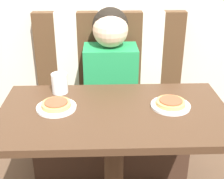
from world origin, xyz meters
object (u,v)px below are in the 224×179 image
at_px(person, 110,61).
at_px(plate_left, 56,107).
at_px(plate_right, 170,106).
at_px(pizza_right, 171,102).
at_px(drinking_cup, 60,83).
at_px(pizza_left, 56,104).

bearing_deg(person, plate_left, -117.33).
height_order(plate_left, plate_right, same).
xyz_separation_m(plate_left, plate_right, (0.55, 0.00, 0.00)).
distance_m(plate_right, pizza_right, 0.02).
relative_size(pizza_right, drinking_cup, 1.35).
bearing_deg(pizza_right, pizza_left, 180.00).
relative_size(person, plate_left, 3.60).
height_order(plate_right, drinking_cup, drinking_cup).
distance_m(person, drinking_cup, 0.45).
distance_m(plate_right, pizza_left, 0.55).
relative_size(plate_right, drinking_cup, 1.80).
xyz_separation_m(plate_left, drinking_cup, (-0.00, 0.18, 0.05)).
relative_size(plate_left, pizza_right, 1.34).
relative_size(plate_left, pizza_left, 1.34).
bearing_deg(plate_right, drinking_cup, 161.92).
distance_m(person, pizza_left, 0.60).
bearing_deg(plate_left, pizza_left, 0.00).
relative_size(plate_left, plate_right, 1.00).
xyz_separation_m(plate_right, pizza_left, (-0.55, 0.00, 0.02)).
bearing_deg(person, pizza_right, -62.67).
distance_m(plate_left, drinking_cup, 0.19).
height_order(person, pizza_right, person).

